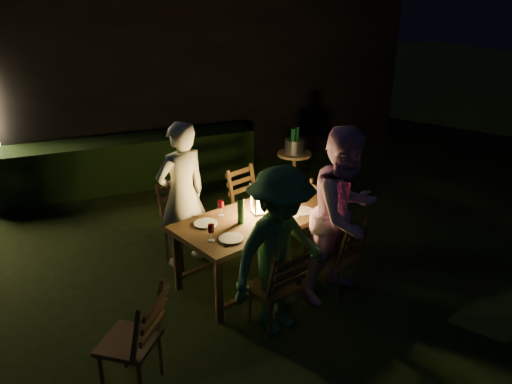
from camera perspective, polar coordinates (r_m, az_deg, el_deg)
name	(u,v)px	position (r m, az deg, el deg)	size (l,w,h in m)	color
garden_envelope	(127,67)	(10.58, -14.49, 13.67)	(40.00, 40.00, 3.20)	black
dining_table	(258,222)	(5.49, 0.28, -3.50)	(2.02, 1.43, 0.76)	#4A2F18
chair_near_left	(275,300)	(4.94, 2.22, -12.21)	(0.51, 0.54, 0.93)	#4A2F18
chair_near_right	(337,268)	(5.50, 9.22, -8.63)	(0.55, 0.56, 0.90)	#4A2F18
chair_far_left	(187,240)	(5.97, -7.90, -5.44)	(0.58, 0.60, 1.03)	#4A2F18
chair_far_right	(251,218)	(6.50, -0.52, -2.93)	(0.57, 0.59, 0.97)	#4A2F18
chair_end	(331,223)	(6.45, 8.58, -3.54)	(0.58, 0.56, 0.93)	#4A2F18
chair_spare	(133,357)	(4.39, -13.88, -17.85)	(0.64, 0.63, 0.98)	#4A2F18
person_house_side	(182,195)	(5.77, -8.46, -0.37)	(0.63, 0.42, 1.74)	white
person_opp_right	(345,215)	(5.16, 10.08, -2.60)	(0.90, 0.70, 1.86)	#CB8BC1
person_opp_left	(280,252)	(4.61, 2.76, -6.87)	(1.07, 0.62, 1.66)	#346837
lantern	(259,201)	(5.45, 0.34, -0.98)	(0.16, 0.16, 0.35)	white
plate_far_left	(206,223)	(5.30, -5.78, -3.60)	(0.25, 0.25, 0.01)	white
plate_near_left	(231,238)	(4.99, -2.84, -5.30)	(0.25, 0.25, 0.01)	white
plate_far_right	(275,199)	(5.87, 2.19, -0.80)	(0.25, 0.25, 0.01)	white
plate_near_right	(302,211)	(5.59, 5.26, -2.15)	(0.25, 0.25, 0.01)	white
wineglass_a	(221,208)	(5.44, -4.04, -1.88)	(0.06, 0.06, 0.18)	#59070F
wineglass_b	(211,233)	(4.93, -5.14, -4.65)	(0.06, 0.06, 0.18)	#59070F
wineglass_c	(296,210)	(5.42, 4.63, -2.02)	(0.06, 0.06, 0.18)	#59070F
wineglass_d	(288,190)	(5.92, 3.67, 0.23)	(0.06, 0.06, 0.18)	#59070F
wineglass_e	(270,221)	(5.15, 1.64, -3.30)	(0.06, 0.06, 0.18)	silver
bottle_table	(241,211)	(5.25, -1.77, -2.18)	(0.07, 0.07, 0.28)	#0F471E
napkin_left	(268,230)	(5.15, 1.36, -4.36)	(0.18, 0.14, 0.01)	red
napkin_right	(313,211)	(5.61, 6.56, -2.14)	(0.18, 0.14, 0.01)	red
phone	(231,244)	(4.89, -2.91, -5.92)	(0.14, 0.07, 0.01)	black
side_table	(294,158)	(7.74, 4.41, 3.90)	(0.53, 0.53, 0.71)	brown
ice_bucket	(295,146)	(7.68, 4.45, 5.27)	(0.30, 0.30, 0.22)	#A5A8AD
bottle_bucket_a	(293,144)	(7.61, 4.26, 5.50)	(0.07, 0.07, 0.32)	#0F471E
bottle_bucket_b	(297,142)	(7.72, 4.66, 5.75)	(0.07, 0.07, 0.32)	#0F471E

